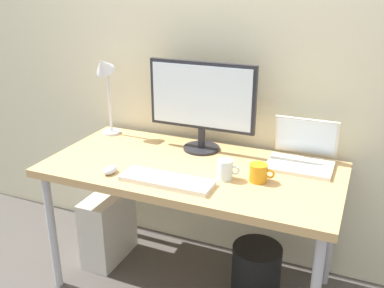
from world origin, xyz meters
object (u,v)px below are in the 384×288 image
at_px(keyboard, 167,181).
at_px(mouse, 110,170).
at_px(desk, 192,177).
at_px(coffee_mug, 259,173).
at_px(desk_lamp, 105,78).
at_px(laptop, 302,153).
at_px(monitor, 202,101).
at_px(computer_tower, 108,227).
at_px(glass_cup, 225,170).
at_px(wastebasket, 256,271).

height_order(keyboard, mouse, mouse).
xyz_separation_m(desk, coffee_mug, (0.35, -0.04, 0.10)).
xyz_separation_m(desk_lamp, coffee_mug, (1.00, -0.27, -0.31)).
bearing_deg(laptop, desk_lamp, -179.11).
xyz_separation_m(monitor, coffee_mug, (0.39, -0.27, -0.24)).
distance_m(keyboard, computer_tower, 0.79).
distance_m(laptop, computer_tower, 1.23).
distance_m(glass_cup, computer_tower, 0.95).
height_order(desk, computer_tower, desk).
relative_size(desk, mouse, 16.51).
bearing_deg(laptop, desk, -153.79).
bearing_deg(desk_lamp, glass_cup, -19.79).
height_order(laptop, keyboard, laptop).
relative_size(keyboard, glass_cup, 4.01).
xyz_separation_m(mouse, glass_cup, (0.53, 0.16, 0.03)).
distance_m(monitor, laptop, 0.59).
distance_m(mouse, wastebasket, 0.95).
distance_m(laptop, keyboard, 0.71).
xyz_separation_m(monitor, desk_lamp, (-0.60, 0.00, 0.07)).
xyz_separation_m(coffee_mug, glass_cup, (-0.15, -0.04, 0.01)).
relative_size(monitor, computer_tower, 1.41).
bearing_deg(desk_lamp, computer_tower, -67.42).
xyz_separation_m(laptop, glass_cup, (-0.30, -0.32, -0.01)).
bearing_deg(coffee_mug, glass_cup, -166.22).
distance_m(mouse, computer_tower, 0.64).
bearing_deg(desk, wastebasket, 8.05).
bearing_deg(keyboard, computer_tower, 153.98).
bearing_deg(coffee_mug, wastebasket, 91.59).
height_order(coffee_mug, glass_cup, glass_cup).
bearing_deg(desk, glass_cup, -20.17).
xyz_separation_m(keyboard, computer_tower, (-0.53, 0.26, -0.52)).
relative_size(laptop, wastebasket, 1.07).
xyz_separation_m(desk_lamp, keyboard, (0.61, -0.45, -0.34)).
relative_size(keyboard, computer_tower, 1.05).
relative_size(desk_lamp, wastebasket, 1.62).
relative_size(coffee_mug, glass_cup, 1.09).
distance_m(keyboard, coffee_mug, 0.43).
xyz_separation_m(laptop, keyboard, (-0.54, -0.47, -0.05)).
height_order(mouse, wastebasket, mouse).
bearing_deg(glass_cup, keyboard, -147.88).
xyz_separation_m(glass_cup, wastebasket, (0.15, 0.12, -0.62)).
height_order(desk, keyboard, keyboard).
bearing_deg(desk_lamp, keyboard, -36.48).
height_order(laptop, wastebasket, laptop).
bearing_deg(desk_lamp, monitor, -0.09).
bearing_deg(wastebasket, laptop, 52.29).
relative_size(desk, monitor, 2.52).
height_order(monitor, keyboard, monitor).
relative_size(monitor, wastebasket, 1.97).
bearing_deg(computer_tower, desk_lamp, 112.58).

